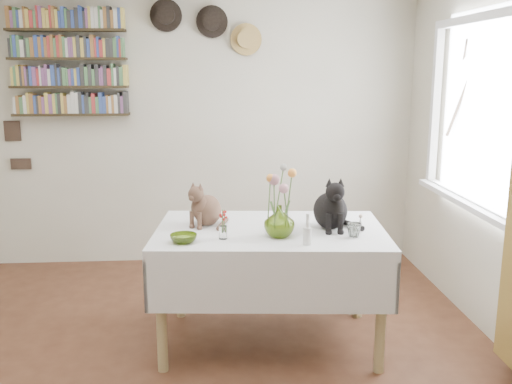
{
  "coord_description": "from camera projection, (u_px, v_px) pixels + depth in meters",
  "views": [
    {
      "loc": [
        0.15,
        -3.02,
        1.79
      ],
      "look_at": [
        0.41,
        0.4,
        1.05
      ],
      "focal_mm": 40.0,
      "sensor_mm": 36.0,
      "label": 1
    }
  ],
  "objects": [
    {
      "name": "room",
      "position": [
        186.0,
        172.0,
        3.05
      ],
      "size": [
        4.08,
        4.58,
        2.58
      ],
      "color": "brown",
      "rests_on": "ground"
    },
    {
      "name": "black_cat",
      "position": [
        330.0,
        201.0,
        3.66
      ],
      "size": [
        0.24,
        0.3,
        0.36
      ],
      "primitive_type": null,
      "rotation": [
        0.0,
        0.0,
        -0.0
      ],
      "color": "black",
      "rests_on": "dining_table"
    },
    {
      "name": "window",
      "position": [
        477.0,
        128.0,
        3.94
      ],
      "size": [
        0.12,
        1.52,
        1.32
      ],
      "color": "white",
      "rests_on": "room"
    },
    {
      "name": "bookshelf_unit",
      "position": [
        68.0,
        63.0,
        4.95
      ],
      "size": [
        1.0,
        0.16,
        0.91
      ],
      "color": "#302614",
      "rests_on": "room"
    },
    {
      "name": "berry_jar",
      "position": [
        223.0,
        225.0,
        3.43
      ],
      "size": [
        0.05,
        0.05,
        0.2
      ],
      "color": "white",
      "rests_on": "dining_table"
    },
    {
      "name": "dining_table",
      "position": [
        270.0,
        257.0,
        3.71
      ],
      "size": [
        1.54,
        1.06,
        0.78
      ],
      "color": "white",
      "rests_on": "room"
    },
    {
      "name": "wall_art_plaques",
      "position": [
        16.0,
        145.0,
        5.13
      ],
      "size": [
        0.21,
        0.02,
        0.44
      ],
      "color": "#38281E",
      "rests_on": "room"
    },
    {
      "name": "flower_bouquet",
      "position": [
        279.0,
        182.0,
        3.44
      ],
      "size": [
        0.17,
        0.12,
        0.39
      ],
      "color": "#4C7233",
      "rests_on": "flower_vase"
    },
    {
      "name": "green_bowl",
      "position": [
        184.0,
        238.0,
        3.37
      ],
      "size": [
        0.17,
        0.17,
        0.05
      ],
      "primitive_type": "imported",
      "rotation": [
        0.0,
        0.0,
        -0.03
      ],
      "color": "#89A930",
      "rests_on": "dining_table"
    },
    {
      "name": "tabby_cat",
      "position": [
        207.0,
        202.0,
        3.74
      ],
      "size": [
        0.32,
        0.33,
        0.3
      ],
      "primitive_type": null,
      "rotation": [
        0.0,
        0.0,
        -0.68
      ],
      "color": "brown",
      "rests_on": "dining_table"
    },
    {
      "name": "flower_vase",
      "position": [
        279.0,
        221.0,
        3.48
      ],
      "size": [
        0.2,
        0.2,
        0.2
      ],
      "primitive_type": "imported",
      "rotation": [
        0.0,
        0.0,
        0.05
      ],
      "color": "#89A930",
      "rests_on": "dining_table"
    },
    {
      "name": "porcelain_figurine",
      "position": [
        360.0,
        221.0,
        3.7
      ],
      "size": [
        0.05,
        0.05,
        0.09
      ],
      "color": "white",
      "rests_on": "dining_table"
    },
    {
      "name": "drinking_glass",
      "position": [
        354.0,
        230.0,
        3.48
      ],
      "size": [
        0.11,
        0.11,
        0.09
      ],
      "primitive_type": "imported",
      "rotation": [
        0.0,
        0.0,
        -0.27
      ],
      "color": "white",
      "rests_on": "dining_table"
    },
    {
      "name": "wall_hats",
      "position": [
        208.0,
        25.0,
        4.99
      ],
      "size": [
        0.98,
        0.09,
        0.48
      ],
      "color": "black",
      "rests_on": "room"
    },
    {
      "name": "candlestick",
      "position": [
        307.0,
        234.0,
        3.33
      ],
      "size": [
        0.05,
        0.05,
        0.19
      ],
      "color": "white",
      "rests_on": "dining_table"
    }
  ]
}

